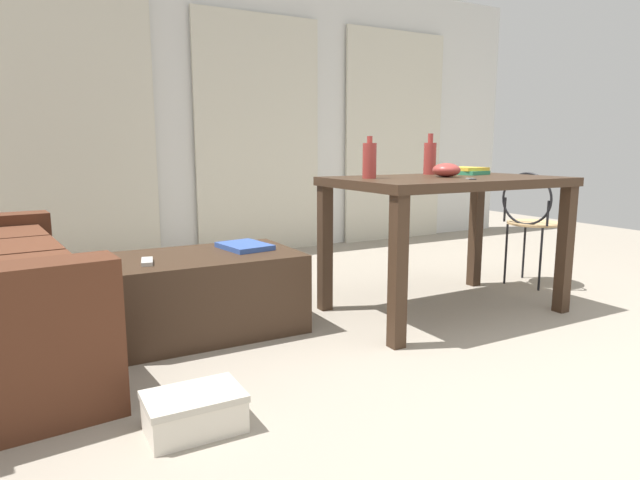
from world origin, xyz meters
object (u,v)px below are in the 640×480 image
bowl (446,170)px  scissors (472,179)px  bottle_near (430,158)px  tv_remote_primary (147,262)px  coffee_table (208,293)px  bottle_far (369,160)px  magazine (245,246)px  craft_table (446,196)px  shoebox (194,411)px  wire_chair (530,215)px  book_stack (465,171)px

bowl → scissors: (-0.04, -0.25, -0.04)m
bottle_near → tv_remote_primary: bearing=-177.7°
coffee_table → bottle_far: bearing=-14.0°
coffee_table → bottle_near: (1.46, -0.02, 0.69)m
tv_remote_primary → magazine: 0.57m
bottle_far → tv_remote_primary: 1.28m
craft_table → tv_remote_primary: craft_table is taller
coffee_table → shoebox: (-0.35, -0.98, -0.14)m
magazine → bowl: bearing=-26.6°
bowl → scissors: bearing=-99.7°
wire_chair → coffee_table: bearing=176.2°
bottle_near → bowl: (-0.12, -0.29, -0.07)m
bottle_far → shoebox: 1.66m
coffee_table → bottle_near: bottle_near is taller
coffee_table → bottle_far: bottle_far is taller
bottle_far → scissors: bottle_far is taller
bottle_near → magazine: bearing=176.7°
craft_table → bowl: 0.15m
coffee_table → craft_table: bearing=-13.5°
bottle_near → wire_chair: bearing=-9.0°
bottle_near → shoebox: bearing=-152.1°
bowl → tv_remote_primary: (-1.66, 0.21, -0.41)m
craft_table → scissors: (-0.04, -0.24, 0.11)m
craft_table → wire_chair: wire_chair is taller
bottle_near → bottle_far: (-0.59, -0.20, -0.01)m
book_stack → magazine: size_ratio=0.94×
bottle_near → shoebox: bottle_near is taller
coffee_table → book_stack: bearing=-4.2°
scissors → bowl: bearing=80.3°
wire_chair → bottle_far: bearing=-177.2°
bottle_near → bottle_far: bearing=-161.6°
wire_chair → bottle_near: (-0.81, 0.13, 0.40)m
scissors → shoebox: bearing=-165.7°
bottle_far → scissors: 0.56m
coffee_table → magazine: 0.32m
wire_chair → bowl: (-0.92, -0.16, 0.34)m
scissors → book_stack: bearing=49.8°
coffee_table → wire_chair: 2.29m
tv_remote_primary → bowl: bearing=4.3°
coffee_table → magazine: bearing=12.0°
wire_chair → tv_remote_primary: bearing=178.7°
bowl → coffee_table: bearing=167.1°
coffee_table → scissors: bearing=-23.1°
coffee_table → wire_chair: size_ratio=1.16×
scissors → wire_chair: bearing=22.9°
coffee_table → shoebox: coffee_table is taller
coffee_table → book_stack: 1.78m
wire_chair → bottle_far: size_ratio=3.49×
book_stack → magazine: 1.50m
scissors → tv_remote_primary: (-1.62, 0.46, -0.37)m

